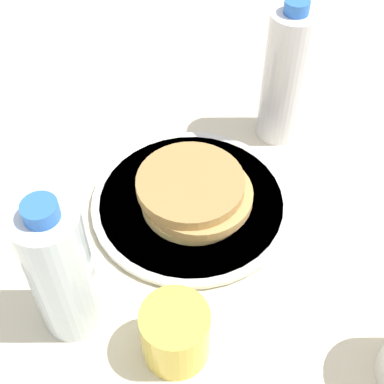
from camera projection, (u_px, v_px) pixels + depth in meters
ground_plane at (207, 201)px, 0.78m from camera, size 4.00×4.00×0.00m
plate at (192, 204)px, 0.77m from camera, size 0.29×0.29×0.01m
pancake_stack at (195, 193)px, 0.75m from camera, size 0.16×0.16×0.04m
juice_glass at (175, 333)px, 0.60m from camera, size 0.08×0.08×0.08m
water_bottle_near at (61, 271)px, 0.58m from camera, size 0.07×0.07×0.21m
water_bottle_mid at (285, 77)px, 0.79m from camera, size 0.07×0.07×0.23m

